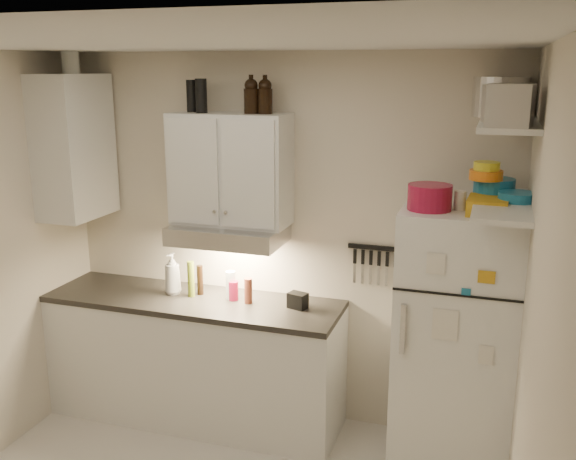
% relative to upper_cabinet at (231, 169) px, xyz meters
% --- Properties ---
extents(ceiling, '(3.20, 3.00, 0.02)m').
position_rel_upper_cabinet_xyz_m(ceiling, '(0.30, -1.33, 0.78)').
color(ceiling, silver).
rests_on(ceiling, ground).
extents(back_wall, '(3.20, 0.02, 2.60)m').
position_rel_upper_cabinet_xyz_m(back_wall, '(0.30, 0.18, -0.53)').
color(back_wall, beige).
rests_on(back_wall, ground).
extents(right_wall, '(0.02, 3.00, 2.60)m').
position_rel_upper_cabinet_xyz_m(right_wall, '(1.91, -1.33, -0.53)').
color(right_wall, beige).
rests_on(right_wall, ground).
extents(base_cabinet, '(2.10, 0.60, 0.88)m').
position_rel_upper_cabinet_xyz_m(base_cabinet, '(-0.25, -0.14, -1.39)').
color(base_cabinet, silver).
rests_on(base_cabinet, floor).
extents(countertop, '(2.10, 0.62, 0.04)m').
position_rel_upper_cabinet_xyz_m(countertop, '(-0.25, -0.14, -0.93)').
color(countertop, black).
rests_on(countertop, base_cabinet).
extents(upper_cabinet, '(0.80, 0.33, 0.75)m').
position_rel_upper_cabinet_xyz_m(upper_cabinet, '(0.00, 0.00, 0.00)').
color(upper_cabinet, silver).
rests_on(upper_cabinet, back_wall).
extents(side_cabinet, '(0.33, 0.55, 1.00)m').
position_rel_upper_cabinet_xyz_m(side_cabinet, '(-1.14, -0.14, 0.12)').
color(side_cabinet, silver).
rests_on(side_cabinet, left_wall).
extents(range_hood, '(0.76, 0.46, 0.12)m').
position_rel_upper_cabinet_xyz_m(range_hood, '(0.00, -0.06, -0.44)').
color(range_hood, silver).
rests_on(range_hood, back_wall).
extents(fridge, '(0.70, 0.68, 1.70)m').
position_rel_upper_cabinet_xyz_m(fridge, '(1.55, -0.18, -0.98)').
color(fridge, white).
rests_on(fridge, floor).
extents(shelf_hi, '(0.30, 0.95, 0.03)m').
position_rel_upper_cabinet_xyz_m(shelf_hi, '(1.75, -0.31, 0.38)').
color(shelf_hi, silver).
rests_on(shelf_hi, right_wall).
extents(shelf_lo, '(0.30, 0.95, 0.03)m').
position_rel_upper_cabinet_xyz_m(shelf_lo, '(1.75, -0.31, -0.07)').
color(shelf_lo, silver).
rests_on(shelf_lo, right_wall).
extents(knife_strip, '(0.42, 0.02, 0.03)m').
position_rel_upper_cabinet_xyz_m(knife_strip, '(1.00, 0.15, -0.51)').
color(knife_strip, black).
rests_on(knife_strip, back_wall).
extents(dutch_oven, '(0.33, 0.33, 0.15)m').
position_rel_upper_cabinet_xyz_m(dutch_oven, '(1.36, -0.29, -0.05)').
color(dutch_oven, maroon).
rests_on(dutch_oven, fridge).
extents(book_stack, '(0.23, 0.28, 0.09)m').
position_rel_upper_cabinet_xyz_m(book_stack, '(1.68, -0.30, -0.08)').
color(book_stack, gold).
rests_on(book_stack, fridge).
extents(spice_jar, '(0.09, 0.09, 0.11)m').
position_rel_upper_cabinet_xyz_m(spice_jar, '(1.52, -0.25, -0.07)').
color(spice_jar, silver).
rests_on(spice_jar, fridge).
extents(stock_pot, '(0.39, 0.39, 0.23)m').
position_rel_upper_cabinet_xyz_m(stock_pot, '(1.70, 0.02, 0.50)').
color(stock_pot, silver).
rests_on(stock_pot, shelf_hi).
extents(tin_a, '(0.22, 0.20, 0.19)m').
position_rel_upper_cabinet_xyz_m(tin_a, '(1.71, -0.44, 0.49)').
color(tin_a, '#AAAAAD').
rests_on(tin_a, shelf_hi).
extents(tin_b, '(0.23, 0.23, 0.20)m').
position_rel_upper_cabinet_xyz_m(tin_b, '(1.75, -0.68, 0.49)').
color(tin_b, '#AAAAAD').
rests_on(tin_b, shelf_hi).
extents(bowl_teal, '(0.23, 0.23, 0.09)m').
position_rel_upper_cabinet_xyz_m(bowl_teal, '(1.70, -0.10, -0.00)').
color(bowl_teal, '#1B6F98').
rests_on(bowl_teal, shelf_lo).
extents(bowl_orange, '(0.19, 0.19, 0.06)m').
position_rel_upper_cabinet_xyz_m(bowl_orange, '(1.65, -0.17, 0.07)').
color(bowl_orange, orange).
rests_on(bowl_orange, bowl_teal).
extents(bowl_yellow, '(0.15, 0.15, 0.05)m').
position_rel_upper_cabinet_xyz_m(bowl_yellow, '(1.65, -0.17, 0.12)').
color(bowl_yellow, yellow).
rests_on(bowl_yellow, bowl_orange).
extents(plates, '(0.23, 0.23, 0.05)m').
position_rel_upper_cabinet_xyz_m(plates, '(1.83, -0.28, -0.02)').
color(plates, '#1B6F98').
rests_on(plates, shelf_lo).
extents(growler_a, '(0.13, 0.13, 0.23)m').
position_rel_upper_cabinet_xyz_m(growler_a, '(0.16, -0.01, 0.49)').
color(growler_a, black).
rests_on(growler_a, upper_cabinet).
extents(growler_b, '(0.11, 0.11, 0.23)m').
position_rel_upper_cabinet_xyz_m(growler_b, '(0.25, 0.00, 0.49)').
color(growler_b, black).
rests_on(growler_b, upper_cabinet).
extents(thermos_a, '(0.10, 0.10, 0.22)m').
position_rel_upper_cabinet_xyz_m(thermos_a, '(-0.17, -0.06, 0.49)').
color(thermos_a, black).
rests_on(thermos_a, upper_cabinet).
extents(thermos_b, '(0.08, 0.08, 0.21)m').
position_rel_upper_cabinet_xyz_m(thermos_b, '(-0.27, 0.01, 0.48)').
color(thermos_b, black).
rests_on(thermos_b, upper_cabinet).
extents(side_jar, '(0.13, 0.13, 0.16)m').
position_rel_upper_cabinet_xyz_m(side_jar, '(-1.10, -0.14, 0.70)').
color(side_jar, silver).
rests_on(side_jar, side_cabinet).
extents(soap_bottle, '(0.16, 0.16, 0.33)m').
position_rel_upper_cabinet_xyz_m(soap_bottle, '(-0.43, -0.09, -0.74)').
color(soap_bottle, silver).
rests_on(soap_bottle, countertop).
extents(pepper_mill, '(0.06, 0.06, 0.18)m').
position_rel_upper_cabinet_xyz_m(pepper_mill, '(0.16, -0.10, -0.82)').
color(pepper_mill, brown).
rests_on(pepper_mill, countertop).
extents(oil_bottle, '(0.06, 0.06, 0.26)m').
position_rel_upper_cabinet_xyz_m(oil_bottle, '(-0.28, -0.10, -0.78)').
color(oil_bottle, '#586719').
rests_on(oil_bottle, countertop).
extents(vinegar_bottle, '(0.06, 0.06, 0.22)m').
position_rel_upper_cabinet_xyz_m(vinegar_bottle, '(-0.23, -0.05, -0.80)').
color(vinegar_bottle, black).
rests_on(vinegar_bottle, countertop).
extents(clear_bottle, '(0.08, 0.08, 0.20)m').
position_rel_upper_cabinet_xyz_m(clear_bottle, '(0.01, -0.07, -0.80)').
color(clear_bottle, silver).
rests_on(clear_bottle, countertop).
extents(red_jar, '(0.07, 0.07, 0.14)m').
position_rel_upper_cabinet_xyz_m(red_jar, '(0.03, -0.08, -0.84)').
color(red_jar, maroon).
rests_on(red_jar, countertop).
extents(caddy, '(0.14, 0.12, 0.11)m').
position_rel_upper_cabinet_xyz_m(caddy, '(0.50, -0.08, -0.85)').
color(caddy, black).
rests_on(caddy, countertop).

